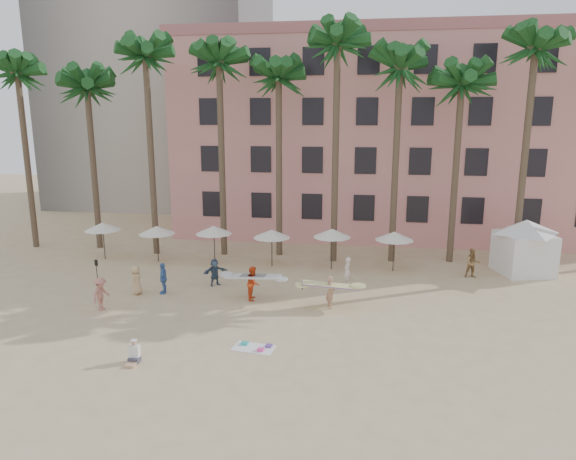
# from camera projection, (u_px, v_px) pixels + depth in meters

# --- Properties ---
(ground) EXTENTS (120.00, 120.00, 0.00)m
(ground) POSITION_uv_depth(u_px,v_px,m) (243.00, 348.00, 22.32)
(ground) COLOR #D1B789
(ground) RESTS_ON ground
(pink_hotel) EXTENTS (35.00, 14.00, 16.00)m
(pink_hotel) POSITION_uv_depth(u_px,v_px,m) (389.00, 138.00, 44.65)
(pink_hotel) COLOR #DD9186
(pink_hotel) RESTS_ON ground
(palm_row) EXTENTS (44.40, 5.40, 16.30)m
(palm_row) POSITION_uv_depth(u_px,v_px,m) (300.00, 68.00, 33.89)
(palm_row) COLOR brown
(palm_row) RESTS_ON ground
(umbrella_row) EXTENTS (22.50, 2.70, 2.73)m
(umbrella_row) POSITION_uv_depth(u_px,v_px,m) (242.00, 231.00, 34.31)
(umbrella_row) COLOR #332B23
(umbrella_row) RESTS_ON ground
(cabana) EXTENTS (5.44, 5.44, 3.50)m
(cabana) POSITION_uv_depth(u_px,v_px,m) (525.00, 242.00, 32.58)
(cabana) COLOR white
(cabana) RESTS_ON ground
(beach_towel) EXTENTS (1.93, 1.26, 0.14)m
(beach_towel) POSITION_uv_depth(u_px,v_px,m) (255.00, 347.00, 22.36)
(beach_towel) COLOR white
(beach_towel) RESTS_ON ground
(carrier_yellow) EXTENTS (3.00, 1.07, 1.77)m
(carrier_yellow) POSITION_uv_depth(u_px,v_px,m) (330.00, 290.00, 26.85)
(carrier_yellow) COLOR tan
(carrier_yellow) RESTS_ON ground
(carrier_white) EXTENTS (3.23, 1.12, 1.87)m
(carrier_white) POSITION_uv_depth(u_px,v_px,m) (253.00, 282.00, 28.12)
(carrier_white) COLOR #E34517
(carrier_white) RESTS_ON ground
(beachgoers) EXTENTS (21.06, 9.62, 1.86)m
(beachgoers) POSITION_uv_depth(u_px,v_px,m) (243.00, 276.00, 29.46)
(beachgoers) COLOR white
(beachgoers) RESTS_ON ground
(paddle) EXTENTS (0.18, 0.04, 2.23)m
(paddle) POSITION_uv_depth(u_px,v_px,m) (97.00, 274.00, 28.15)
(paddle) COLOR black
(paddle) RESTS_ON ground
(seated_man) EXTENTS (0.43, 0.74, 0.97)m
(seated_man) POSITION_uv_depth(u_px,v_px,m) (134.00, 355.00, 20.98)
(seated_man) COLOR #3F3F4C
(seated_man) RESTS_ON ground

